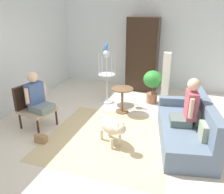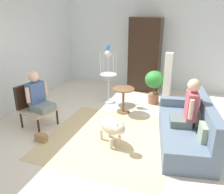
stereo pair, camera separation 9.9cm
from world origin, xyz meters
name	(u,v)px [view 1 (the left image)]	position (x,y,z in m)	size (l,w,h in m)	color
ground_plane	(110,132)	(0.00, 0.00, 0.00)	(7.77, 7.77, 0.00)	beige
back_wall	(144,41)	(0.00, 3.30, 1.45)	(5.93, 0.12, 2.89)	silver
left_wall	(5,54)	(-2.73, 0.30, 1.45)	(0.12, 7.08, 2.89)	silver
area_rug	(109,138)	(0.07, -0.24, 0.00)	(2.47, 2.42, 0.01)	#C6B284
couch	(187,128)	(1.55, 0.11, 0.30)	(1.23, 2.11, 0.89)	slate
armchair	(32,104)	(-1.70, -0.24, 0.52)	(0.77, 0.76, 0.93)	black
person_on_couch	(188,106)	(1.50, 0.08, 0.78)	(0.51, 0.53, 0.91)	#546561
person_on_armchair	(37,96)	(-1.52, -0.28, 0.75)	(0.55, 0.53, 0.82)	slate
round_end_table	(122,97)	(-0.04, 1.04, 0.41)	(0.53, 0.53, 0.63)	brown
dog	(112,127)	(0.18, -0.41, 0.38)	(0.72, 0.61, 0.60)	beige
bird_cage_stand	(107,74)	(-0.61, 1.53, 0.81)	(0.46, 0.46, 1.43)	silver
parrot	(106,47)	(-0.62, 1.53, 1.52)	(0.17, 0.10, 0.18)	blue
potted_plant	(153,82)	(0.57, 1.88, 0.59)	(0.51, 0.51, 0.91)	#996047
column_lamp	(166,81)	(0.91, 1.72, 0.71)	(0.20, 0.20, 1.44)	#4C4742
armoire_cabinet	(143,55)	(0.06, 2.89, 1.10)	(0.91, 0.56, 2.20)	black
handbag	(41,139)	(-1.15, -0.81, 0.08)	(0.23, 0.12, 0.16)	#99724C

